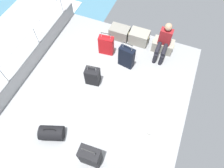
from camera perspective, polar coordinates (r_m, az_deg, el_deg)
The scene contains 13 objects.
ground_plane at distance 5.39m, azimuth -3.15°, elevation -3.47°, with size 4.40×5.20×0.06m, color #939699.
gunwale_port at distance 6.06m, azimuth -22.48°, elevation 4.70°, with size 0.06×5.20×0.45m, color #939699.
railing_port at distance 5.66m, azimuth -24.34°, elevation 7.99°, with size 0.04×4.20×1.02m.
cargo_crate_0 at distance 6.50m, azimuth 2.12°, elevation 14.21°, with size 0.62×0.40×0.37m.
cargo_crate_1 at distance 6.39m, azimuth 7.59°, elevation 12.87°, with size 0.60×0.41×0.40m.
cargo_crate_2 at distance 6.32m, azimuth 14.02°, elevation 10.41°, with size 0.63×0.38×0.35m.
passenger_seated at distance 5.94m, azimuth 14.34°, elevation 11.59°, with size 0.34×0.66×1.05m.
suitcase_0 at distance 5.65m, azimuth 4.07°, elevation 7.51°, with size 0.45×0.25×0.88m.
suitcase_2 at distance 5.97m, azimuth -1.65°, elevation 10.80°, with size 0.44×0.24×0.78m.
suitcase_3 at distance 4.50m, azimuth -6.08°, elevation -19.49°, with size 0.44×0.28×0.83m.
suitcase_4 at distance 5.38m, azimuth -5.45°, elevation 2.23°, with size 0.40×0.30×0.68m.
duffel_bag at distance 4.98m, azimuth -16.54°, elevation -12.98°, with size 0.62×0.50×0.49m.
paper_cup at distance 4.99m, azimuth 10.39°, elevation -13.27°, with size 0.08×0.08×0.10m, color white.
Camera 1 is at (1.21, -2.23, 4.73)m, focal length 32.65 mm.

